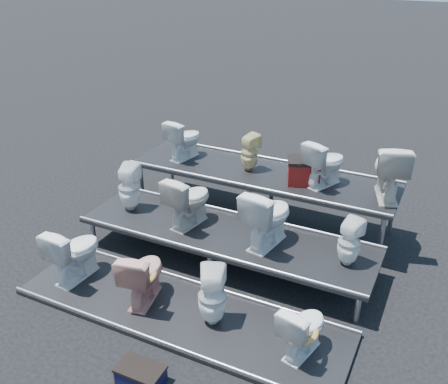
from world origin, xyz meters
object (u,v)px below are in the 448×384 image
at_px(toilet_11, 389,170).
at_px(red_crate, 304,173).
at_px(toilet_4, 129,187).
at_px(toilet_5, 189,200).
at_px(step_stool, 141,376).
at_px(toilet_9, 249,152).
at_px(toilet_8, 184,139).
at_px(toilet_1, 143,275).
at_px(toilet_6, 268,216).
at_px(toilet_10, 325,163).
at_px(toilet_0, 74,252).
at_px(toilet_2, 212,296).
at_px(toilet_3, 303,328).
at_px(toilet_7, 349,242).

relative_size(toilet_11, red_crate, 1.77).
xyz_separation_m(toilet_4, toilet_5, (1.02, 0.00, 0.02)).
xyz_separation_m(toilet_4, step_stool, (1.80, -2.39, -0.74)).
xyz_separation_m(toilet_9, red_crate, (0.92, -0.08, -0.13)).
height_order(toilet_8, toilet_9, toilet_8).
bearing_deg(toilet_1, toilet_5, -97.11).
bearing_deg(toilet_4, toilet_6, 168.01).
xyz_separation_m(toilet_1, toilet_10, (1.48, 2.60, 0.78)).
relative_size(toilet_6, toilet_8, 1.24).
distance_m(toilet_0, toilet_8, 2.71).
height_order(toilet_1, toilet_6, toilet_6).
bearing_deg(toilet_1, toilet_11, -143.42).
relative_size(toilet_1, toilet_2, 1.00).
xyz_separation_m(toilet_0, toilet_5, (1.00, 1.30, 0.39)).
xyz_separation_m(toilet_3, toilet_5, (-2.14, 1.30, 0.46)).
xyz_separation_m(toilet_2, toilet_9, (-0.68, 2.60, 0.73)).
height_order(toilet_3, toilet_6, toilet_6).
xyz_separation_m(toilet_9, step_stool, (0.41, -3.69, -1.07)).
xyz_separation_m(toilet_6, toilet_9, (-0.83, 1.30, 0.29)).
xyz_separation_m(toilet_2, toilet_8, (-1.86, 2.60, 0.76)).
distance_m(toilet_8, red_crate, 2.10).
xyz_separation_m(toilet_6, toilet_8, (-2.01, 1.30, 0.32)).
bearing_deg(toilet_8, toilet_11, -168.48).
height_order(toilet_6, toilet_10, toilet_10).
height_order(toilet_6, toilet_11, toilet_11).
distance_m(toilet_1, toilet_9, 2.71).
xyz_separation_m(toilet_6, step_stool, (-0.42, -2.39, -0.79)).
relative_size(toilet_6, step_stool, 1.76).
distance_m(toilet_0, toilet_11, 4.42).
relative_size(toilet_6, toilet_9, 1.38).
bearing_deg(toilet_10, toilet_4, 51.45).
xyz_separation_m(toilet_11, step_stool, (-1.70, -3.69, -1.19)).
distance_m(toilet_4, toilet_6, 2.22).
bearing_deg(step_stool, toilet_5, 107.16).
xyz_separation_m(toilet_2, toilet_6, (0.15, 1.30, 0.44)).
relative_size(toilet_5, step_stool, 1.62).
height_order(toilet_3, toilet_11, toilet_11).
height_order(toilet_4, toilet_5, toilet_5).
bearing_deg(toilet_9, toilet_1, 107.15).
relative_size(toilet_4, toilet_5, 0.94).
bearing_deg(toilet_2, step_stool, 54.42).
relative_size(toilet_7, step_stool, 1.33).
xyz_separation_m(toilet_2, toilet_3, (1.10, 0.00, -0.05)).
distance_m(toilet_5, toilet_11, 2.83).
distance_m(toilet_11, red_crate, 1.22).
distance_m(toilet_5, toilet_10, 2.07).
relative_size(toilet_5, toilet_10, 1.09).
relative_size(toilet_7, toilet_10, 0.89).
bearing_deg(toilet_5, red_crate, -126.50).
distance_m(toilet_1, step_stool, 1.34).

